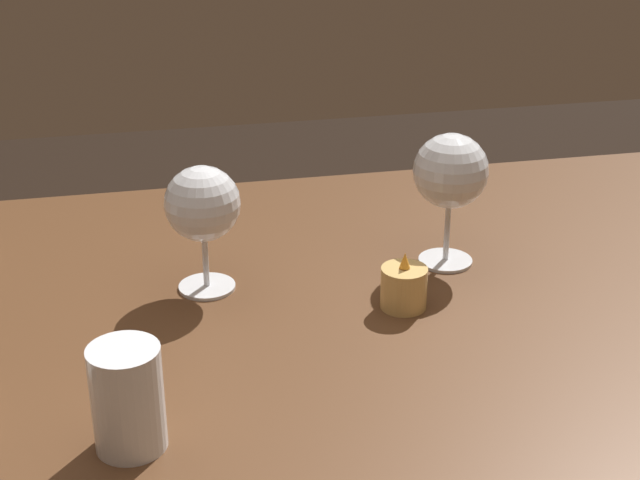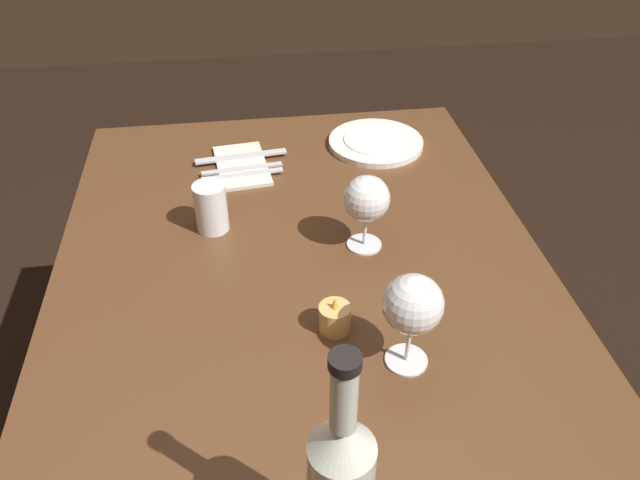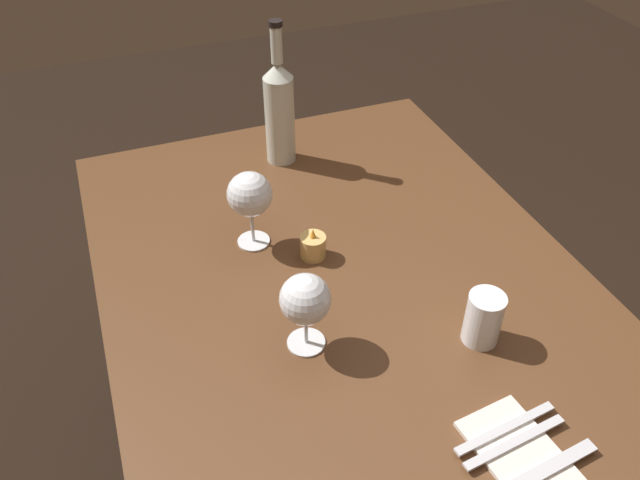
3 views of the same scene
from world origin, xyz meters
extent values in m
cube|color=#56351E|center=(0.00, 0.00, 0.72)|extent=(1.30, 0.90, 0.04)
cylinder|color=#412816|center=(-0.58, -0.38, 0.35)|extent=(0.06, 0.06, 0.70)
cylinder|color=#412816|center=(-0.58, 0.38, 0.35)|extent=(0.06, 0.06, 0.70)
cylinder|color=white|center=(-0.20, -0.13, 0.74)|extent=(0.07, 0.07, 0.00)
cylinder|color=white|center=(-0.20, -0.13, 0.78)|extent=(0.01, 0.01, 0.08)
sphere|color=white|center=(-0.20, -0.13, 0.86)|extent=(0.09, 0.09, 0.09)
cylinder|color=#42070F|center=(-0.20, -0.13, 0.86)|extent=(0.07, 0.07, 0.03)
cylinder|color=white|center=(0.09, -0.12, 0.74)|extent=(0.07, 0.07, 0.00)
cylinder|color=white|center=(0.09, -0.12, 0.78)|extent=(0.01, 0.01, 0.07)
sphere|color=white|center=(0.09, -0.12, 0.85)|extent=(0.09, 0.09, 0.09)
cylinder|color=#42070F|center=(0.09, -0.12, 0.84)|extent=(0.07, 0.07, 0.02)
cylinder|color=silver|center=(-0.48, 0.02, 0.85)|extent=(0.07, 0.07, 0.21)
cone|color=silver|center=(-0.48, 0.02, 0.97)|extent=(0.07, 0.07, 0.03)
cylinder|color=silver|center=(-0.48, 0.02, 1.03)|extent=(0.03, 0.03, 0.08)
cylinder|color=black|center=(-0.48, 0.02, 1.07)|extent=(0.03, 0.03, 0.01)
cylinder|color=white|center=(0.19, 0.16, 0.79)|extent=(0.06, 0.06, 0.10)
cylinder|color=silver|center=(0.19, 0.16, 0.77)|extent=(0.05, 0.05, 0.06)
cylinder|color=#DBB266|center=(-0.12, -0.03, 0.76)|extent=(0.05, 0.05, 0.05)
cylinder|color=white|center=(-0.12, -0.03, 0.76)|extent=(0.04, 0.04, 0.03)
cone|color=#F99E2D|center=(-0.12, -0.03, 0.80)|extent=(0.01, 0.01, 0.02)
cube|color=silver|center=(0.41, 0.10, 0.74)|extent=(0.20, 0.13, 0.01)
cube|color=silver|center=(0.39, 0.10, 0.75)|extent=(0.03, 0.18, 0.00)
cube|color=silver|center=(0.36, 0.10, 0.75)|extent=(0.03, 0.18, 0.00)
cube|color=silver|center=(0.44, 0.10, 0.75)|extent=(0.04, 0.21, 0.00)
camera|label=1|loc=(0.17, 0.87, 1.26)|focal=53.64mm
camera|label=2|loc=(-0.83, 0.09, 1.48)|focal=35.41mm
camera|label=3|loc=(0.78, -0.36, 1.58)|focal=35.85mm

